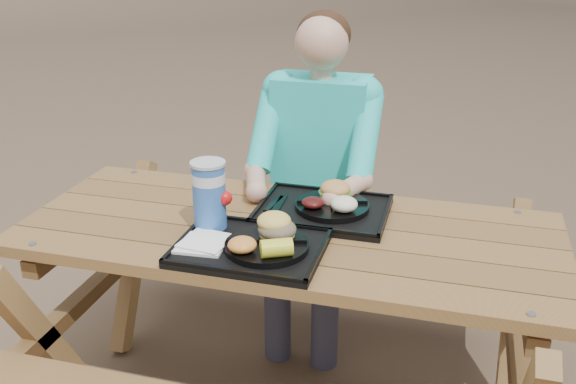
# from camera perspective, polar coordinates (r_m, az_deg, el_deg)

# --- Properties ---
(picnic_table) EXTENTS (1.80, 1.49, 0.75)m
(picnic_table) POSITION_cam_1_polar(r_m,az_deg,el_deg) (2.34, 0.00, -11.49)
(picnic_table) COLOR #999999
(picnic_table) RESTS_ON ground
(tray_near) EXTENTS (0.45, 0.35, 0.02)m
(tray_near) POSITION_cam_1_polar(r_m,az_deg,el_deg) (2.00, -3.36, -5.06)
(tray_near) COLOR black
(tray_near) RESTS_ON picnic_table
(tray_far) EXTENTS (0.45, 0.35, 0.02)m
(tray_far) POSITION_cam_1_polar(r_m,az_deg,el_deg) (2.25, 3.13, -1.74)
(tray_far) COLOR black
(tray_far) RESTS_ON picnic_table
(plate_near) EXTENTS (0.26, 0.26, 0.02)m
(plate_near) POSITION_cam_1_polar(r_m,az_deg,el_deg) (1.97, -1.90, -4.81)
(plate_near) COLOR black
(plate_near) RESTS_ON tray_near
(plate_far) EXTENTS (0.26, 0.26, 0.02)m
(plate_far) POSITION_cam_1_polar(r_m,az_deg,el_deg) (2.25, 3.94, -1.25)
(plate_far) COLOR black
(plate_far) RESTS_ON tray_far
(napkin_stack) EXTENTS (0.16, 0.16, 0.02)m
(napkin_stack) POSITION_cam_1_polar(r_m,az_deg,el_deg) (2.01, -7.64, -4.51)
(napkin_stack) COLOR white
(napkin_stack) RESTS_ON tray_near
(soda_cup) EXTENTS (0.11, 0.11, 0.22)m
(soda_cup) POSITION_cam_1_polar(r_m,az_deg,el_deg) (2.09, -7.01, -0.38)
(soda_cup) COLOR #164DA6
(soda_cup) RESTS_ON tray_near
(condiment_bbq) EXTENTS (0.05, 0.05, 0.03)m
(condiment_bbq) POSITION_cam_1_polar(r_m,az_deg,el_deg) (2.10, -1.96, -2.85)
(condiment_bbq) COLOR black
(condiment_bbq) RESTS_ON tray_near
(condiment_mustard) EXTENTS (0.05, 0.05, 0.03)m
(condiment_mustard) POSITION_cam_1_polar(r_m,az_deg,el_deg) (2.08, -0.73, -3.04)
(condiment_mustard) COLOR yellow
(condiment_mustard) RESTS_ON tray_near
(sandwich) EXTENTS (0.11, 0.11, 0.12)m
(sandwich) POSITION_cam_1_polar(r_m,az_deg,el_deg) (1.98, -0.99, -2.43)
(sandwich) COLOR #EDC753
(sandwich) RESTS_ON plate_near
(mac_cheese) EXTENTS (0.09, 0.09, 0.04)m
(mac_cheese) POSITION_cam_1_polar(r_m,az_deg,el_deg) (1.91, -4.09, -4.70)
(mac_cheese) COLOR #EE9B3E
(mac_cheese) RESTS_ON plate_near
(corn_cob) EXTENTS (0.12, 0.12, 0.05)m
(corn_cob) POSITION_cam_1_polar(r_m,az_deg,el_deg) (1.88, -1.03, -4.99)
(corn_cob) COLOR yellow
(corn_cob) RESTS_ON plate_near
(cutlery_far) EXTENTS (0.03, 0.14, 0.01)m
(cutlery_far) POSITION_cam_1_polar(r_m,az_deg,el_deg) (2.29, -0.72, -0.98)
(cutlery_far) COLOR black
(cutlery_far) RESTS_ON tray_far
(burger) EXTENTS (0.11, 0.11, 0.10)m
(burger) POSITION_cam_1_polar(r_m,az_deg,el_deg) (2.27, 4.25, 0.62)
(burger) COLOR #D38D4A
(burger) RESTS_ON plate_far
(baked_beans) EXTENTS (0.08, 0.08, 0.04)m
(baked_beans) POSITION_cam_1_polar(r_m,az_deg,el_deg) (2.20, 2.22, -0.95)
(baked_beans) COLOR #440E0D
(baked_beans) RESTS_ON plate_far
(potato_salad) EXTENTS (0.09, 0.09, 0.05)m
(potato_salad) POSITION_cam_1_polar(r_m,az_deg,el_deg) (2.18, 5.01, -1.07)
(potato_salad) COLOR white
(potato_salad) RESTS_ON plate_far
(diner) EXTENTS (0.48, 0.84, 1.28)m
(diner) POSITION_cam_1_polar(r_m,az_deg,el_deg) (2.73, 2.79, -0.02)
(diner) COLOR teal
(diner) RESTS_ON ground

